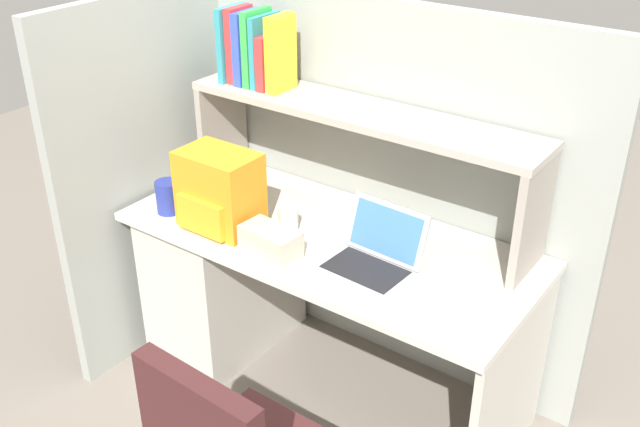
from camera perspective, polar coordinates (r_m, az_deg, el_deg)
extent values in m
plane|color=slate|center=(3.21, 0.53, -13.11)|extent=(8.00, 8.00, 0.00)
cube|color=beige|center=(2.79, 0.60, -2.04)|extent=(1.60, 0.70, 0.03)
cube|color=beige|center=(3.28, -7.34, -4.67)|extent=(0.40, 0.64, 0.70)
cube|color=beige|center=(2.72, 14.51, -13.55)|extent=(0.03, 0.64, 0.70)
cube|color=#939991|center=(3.04, 4.74, 1.89)|extent=(1.84, 0.05, 1.55)
cube|color=#939991|center=(3.24, -12.33, 3.02)|extent=(0.05, 1.06, 1.55)
cube|color=gray|center=(3.23, -7.57, 6.59)|extent=(0.03, 0.28, 0.42)
cube|color=gray|center=(2.56, 16.18, -0.42)|extent=(0.03, 0.28, 0.42)
cube|color=#AAA093|center=(2.74, 3.08, 7.83)|extent=(1.44, 0.28, 0.03)
cube|color=teal|center=(3.04, -6.74, 13.00)|extent=(0.03, 0.18, 0.30)
cube|color=red|center=(3.02, -6.25, 12.91)|extent=(0.04, 0.14, 0.30)
cube|color=blue|center=(2.99, -5.59, 12.71)|extent=(0.04, 0.16, 0.29)
cube|color=green|center=(2.97, -4.91, 12.72)|extent=(0.03, 0.16, 0.30)
cube|color=teal|center=(2.96, -4.28, 12.49)|extent=(0.02, 0.17, 0.28)
cube|color=red|center=(2.94, -3.80, 11.69)|extent=(0.04, 0.16, 0.21)
cube|color=yellow|center=(2.90, -3.19, 12.35)|extent=(0.03, 0.15, 0.29)
cube|color=yellow|center=(2.88, -2.88, 12.21)|extent=(0.02, 0.14, 0.29)
cube|color=#B7BABF|center=(2.56, 3.65, -4.46)|extent=(0.32, 0.24, 0.02)
cube|color=black|center=(2.55, 3.53, -4.35)|extent=(0.28, 0.19, 0.00)
cube|color=#B7BABF|center=(2.59, 5.22, -1.32)|extent=(0.31, 0.09, 0.19)
cube|color=#3F72CC|center=(2.58, 5.14, -1.38)|extent=(0.28, 0.07, 0.16)
cube|color=orange|center=(2.81, -7.77, 1.83)|extent=(0.30, 0.20, 0.30)
cube|color=#FFA123|center=(2.78, -9.14, -0.23)|extent=(0.22, 0.04, 0.14)
cube|color=silver|center=(2.30, 11.34, -9.17)|extent=(0.08, 0.12, 0.03)
cylinder|color=white|center=(2.80, -2.47, -0.45)|extent=(0.08, 0.08, 0.09)
cube|color=#BFB299|center=(2.66, -3.86, -2.16)|extent=(0.23, 0.14, 0.10)
cylinder|color=navy|center=(2.98, -11.71, 1.27)|extent=(0.10, 0.10, 0.13)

